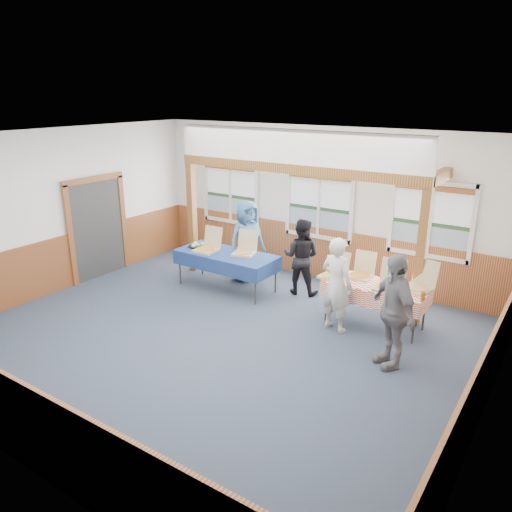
% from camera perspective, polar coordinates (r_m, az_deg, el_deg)
% --- Properties ---
extents(floor, '(8.00, 8.00, 0.00)m').
position_cam_1_polar(floor, '(8.33, -4.26, -9.33)').
color(floor, '#2C3A48').
rests_on(floor, ground).
extents(ceiling, '(8.00, 8.00, 0.00)m').
position_cam_1_polar(ceiling, '(7.40, -4.86, 13.17)').
color(ceiling, white).
rests_on(ceiling, wall_back).
extents(wall_back, '(8.00, 0.00, 8.00)m').
position_cam_1_polar(wall_back, '(10.58, 7.33, 5.90)').
color(wall_back, silver).
rests_on(wall_back, floor).
extents(wall_left, '(0.00, 8.00, 8.00)m').
position_cam_1_polar(wall_left, '(10.60, -21.84, 4.73)').
color(wall_left, silver).
rests_on(wall_left, floor).
extents(wall_right, '(0.00, 8.00, 8.00)m').
position_cam_1_polar(wall_right, '(6.22, 25.94, -4.96)').
color(wall_right, silver).
rests_on(wall_right, floor).
extents(wainscot_back, '(7.98, 0.05, 1.10)m').
position_cam_1_polar(wainscot_back, '(10.84, 7.05, 0.45)').
color(wainscot_back, brown).
rests_on(wainscot_back, floor).
extents(wainscot_front, '(7.98, 0.05, 1.10)m').
position_cam_1_polar(wainscot_front, '(6.12, -25.76, -16.52)').
color(wainscot_front, brown).
rests_on(wainscot_front, floor).
extents(wainscot_left, '(0.05, 6.98, 1.10)m').
position_cam_1_polar(wainscot_left, '(10.85, -21.11, -0.66)').
color(wainscot_left, brown).
rests_on(wainscot_left, floor).
extents(wainscot_right, '(0.05, 6.98, 1.10)m').
position_cam_1_polar(wainscot_right, '(6.67, 24.44, -13.25)').
color(wainscot_right, brown).
rests_on(wainscot_right, floor).
extents(cased_opening, '(0.06, 1.30, 2.10)m').
position_cam_1_polar(cased_opening, '(11.21, -17.65, 2.98)').
color(cased_opening, '#2E2E2E').
rests_on(cased_opening, wall_left).
extents(window_left, '(1.56, 0.10, 1.46)m').
position_cam_1_polar(window_left, '(11.72, -2.91, 7.63)').
color(window_left, silver).
rests_on(window_left, wall_back).
extents(window_mid, '(1.56, 0.10, 1.46)m').
position_cam_1_polar(window_mid, '(10.53, 7.24, 6.27)').
color(window_mid, silver).
rests_on(window_mid, wall_back).
extents(window_right, '(1.56, 0.10, 1.46)m').
position_cam_1_polar(window_right, '(9.75, 19.40, 4.38)').
color(window_right, silver).
rests_on(window_right, wall_back).
extents(post_left, '(0.15, 0.15, 2.40)m').
position_cam_1_polar(post_left, '(11.07, -7.29, 4.32)').
color(post_left, '#5B3214').
rests_on(post_left, floor).
extents(post_right, '(0.15, 0.15, 2.40)m').
position_cam_1_polar(post_right, '(8.74, 18.32, -0.32)').
color(post_right, '#5B3214').
rests_on(post_right, floor).
extents(cross_beam, '(5.15, 0.18, 0.18)m').
position_cam_1_polar(cross_beam, '(9.38, 4.18, 9.92)').
color(cross_beam, '#5B3214').
rests_on(cross_beam, post_left).
extents(table_left, '(2.26, 1.76, 0.76)m').
position_cam_1_polar(table_left, '(10.05, -3.41, 0.06)').
color(table_left, '#2E2E2E').
rests_on(table_left, floor).
extents(table_right, '(1.88, 1.46, 0.76)m').
position_cam_1_polar(table_right, '(8.69, 13.53, -3.54)').
color(table_right, '#2E2E2E').
rests_on(table_right, floor).
extents(pizza_box_a, '(0.45, 0.54, 0.46)m').
position_cam_1_polar(pizza_box_a, '(10.18, -5.59, 0.94)').
color(pizza_box_a, '#C6B584').
rests_on(pizza_box_a, table_left).
extents(pizza_box_b, '(0.52, 0.58, 0.44)m').
position_cam_1_polar(pizza_box_b, '(9.95, -1.31, 0.60)').
color(pizza_box_b, '#C6B584').
rests_on(pizza_box_b, table_left).
extents(pizza_box_c, '(0.45, 0.52, 0.43)m').
position_cam_1_polar(pizza_box_c, '(8.82, 8.85, -2.02)').
color(pizza_box_c, '#C6B584').
rests_on(pizza_box_c, table_right).
extents(pizza_box_d, '(0.40, 0.48, 0.42)m').
position_cam_1_polar(pizza_box_d, '(8.93, 11.92, -1.95)').
color(pizza_box_d, '#C6B584').
rests_on(pizza_box_d, table_right).
extents(pizza_box_e, '(0.45, 0.54, 0.46)m').
position_cam_1_polar(pizza_box_e, '(8.50, 14.96, -3.22)').
color(pizza_box_e, '#C6B584').
rests_on(pizza_box_e, table_right).
extents(pizza_box_f, '(0.53, 0.60, 0.47)m').
position_cam_1_polar(pizza_box_f, '(8.59, 18.04, -3.28)').
color(pizza_box_f, '#C6B584').
rests_on(pizza_box_f, table_right).
extents(veggie_tray, '(0.38, 0.38, 0.09)m').
position_cam_1_polar(veggie_tray, '(10.48, -6.69, 1.21)').
color(veggie_tray, black).
rests_on(veggie_tray, table_left).
extents(drink_glass, '(0.07, 0.07, 0.15)m').
position_cam_1_polar(drink_glass, '(8.19, 18.53, -4.36)').
color(drink_glass, '#995819').
rests_on(drink_glass, table_right).
extents(woman_white, '(0.66, 0.50, 1.62)m').
position_cam_1_polar(woman_white, '(8.37, 9.19, -3.24)').
color(woman_white, silver).
rests_on(woman_white, floor).
extents(woman_black, '(0.85, 0.72, 1.52)m').
position_cam_1_polar(woman_black, '(9.83, 5.17, -0.07)').
color(woman_black, black).
rests_on(woman_black, floor).
extents(man_blue, '(0.82, 0.98, 1.71)m').
position_cam_1_polar(man_blue, '(10.53, -1.06, 1.79)').
color(man_blue, '#375E89').
rests_on(man_blue, floor).
extents(person_grey, '(1.04, 0.98, 1.73)m').
position_cam_1_polar(person_grey, '(7.45, 15.38, -6.08)').
color(person_grey, slate).
rests_on(person_grey, floor).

